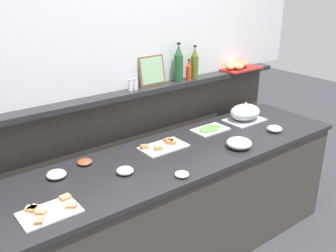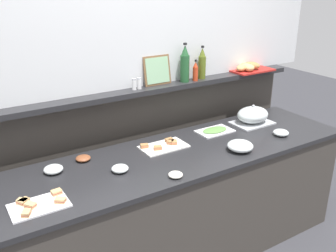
{
  "view_description": "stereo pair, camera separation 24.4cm",
  "coord_description": "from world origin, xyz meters",
  "px_view_note": "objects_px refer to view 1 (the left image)",
  "views": [
    {
      "loc": [
        -1.56,
        -1.91,
        2.06
      ],
      "look_at": [
        -0.01,
        0.1,
        1.06
      ],
      "focal_mm": 40.83,
      "sensor_mm": 36.0,
      "label": 1
    },
    {
      "loc": [
        -1.36,
        -2.05,
        2.06
      ],
      "look_at": [
        -0.01,
        0.1,
        1.06
      ],
      "focal_mm": 40.83,
      "sensor_mm": 36.0,
      "label": 2
    }
  ],
  "objects_px": {
    "condiment_bowl_dark": "(182,174)",
    "bread_basket": "(238,66)",
    "cold_cuts_platter": "(210,129)",
    "glass_bowl_large": "(56,175)",
    "salt_shaker": "(130,85)",
    "framed_picture": "(152,71)",
    "serving_cloche": "(245,113)",
    "glass_bowl_small": "(125,171)",
    "hot_sauce_bottle": "(189,71)",
    "glass_bowl_extra": "(239,143)",
    "sandwich_platter_front": "(163,146)",
    "glass_bowl_medium": "(275,129)",
    "sandwich_platter_rear": "(49,211)",
    "pepper_shaker": "(135,84)",
    "wine_bottle_green": "(179,64)",
    "condiment_bowl_red": "(85,162)",
    "olive_oil_bottle": "(195,63)"
  },
  "relations": [
    {
      "from": "condiment_bowl_dark",
      "to": "bread_basket",
      "type": "bearing_deg",
      "value": 30.23
    },
    {
      "from": "cold_cuts_platter",
      "to": "glass_bowl_large",
      "type": "relative_size",
      "value": 2.37
    },
    {
      "from": "salt_shaker",
      "to": "framed_picture",
      "type": "distance_m",
      "value": 0.24
    },
    {
      "from": "serving_cloche",
      "to": "glass_bowl_large",
      "type": "bearing_deg",
      "value": 179.01
    },
    {
      "from": "glass_bowl_small",
      "to": "condiment_bowl_dark",
      "type": "bearing_deg",
      "value": -43.49
    },
    {
      "from": "cold_cuts_platter",
      "to": "hot_sauce_bottle",
      "type": "relative_size",
      "value": 1.67
    },
    {
      "from": "glass_bowl_extra",
      "to": "salt_shaker",
      "type": "distance_m",
      "value": 0.92
    },
    {
      "from": "sandwich_platter_front",
      "to": "glass_bowl_medium",
      "type": "relative_size",
      "value": 2.81
    },
    {
      "from": "sandwich_platter_front",
      "to": "glass_bowl_extra",
      "type": "bearing_deg",
      "value": -38.55
    },
    {
      "from": "sandwich_platter_rear",
      "to": "pepper_shaker",
      "type": "relative_size",
      "value": 3.6
    },
    {
      "from": "sandwich_platter_rear",
      "to": "pepper_shaker",
      "type": "xyz_separation_m",
      "value": [
        0.97,
        0.63,
        0.4
      ]
    },
    {
      "from": "glass_bowl_medium",
      "to": "cold_cuts_platter",
      "type": "bearing_deg",
      "value": 139.22
    },
    {
      "from": "salt_shaker",
      "to": "serving_cloche",
      "type": "bearing_deg",
      "value": -18.61
    },
    {
      "from": "glass_bowl_large",
      "to": "glass_bowl_medium",
      "type": "relative_size",
      "value": 1.01
    },
    {
      "from": "sandwich_platter_rear",
      "to": "bread_basket",
      "type": "xyz_separation_m",
      "value": [
        2.09,
        0.62,
        0.39
      ]
    },
    {
      "from": "sandwich_platter_front",
      "to": "pepper_shaker",
      "type": "height_order",
      "value": "pepper_shaker"
    },
    {
      "from": "wine_bottle_green",
      "to": "serving_cloche",
      "type": "bearing_deg",
      "value": -32.81
    },
    {
      "from": "cold_cuts_platter",
      "to": "glass_bowl_extra",
      "type": "xyz_separation_m",
      "value": [
        -0.07,
        -0.38,
        0.02
      ]
    },
    {
      "from": "hot_sauce_bottle",
      "to": "sandwich_platter_front",
      "type": "bearing_deg",
      "value": -148.42
    },
    {
      "from": "serving_cloche",
      "to": "pepper_shaker",
      "type": "xyz_separation_m",
      "value": [
        -0.91,
        0.32,
        0.34
      ]
    },
    {
      "from": "cold_cuts_platter",
      "to": "condiment_bowl_dark",
      "type": "height_order",
      "value": "condiment_bowl_dark"
    },
    {
      "from": "framed_picture",
      "to": "serving_cloche",
      "type": "bearing_deg",
      "value": -26.35
    },
    {
      "from": "wine_bottle_green",
      "to": "framed_picture",
      "type": "height_order",
      "value": "wine_bottle_green"
    },
    {
      "from": "condiment_bowl_dark",
      "to": "glass_bowl_medium",
      "type": "bearing_deg",
      "value": 6.4
    },
    {
      "from": "cold_cuts_platter",
      "to": "condiment_bowl_red",
      "type": "xyz_separation_m",
      "value": [
        -1.09,
        0.07,
        0.01
      ]
    },
    {
      "from": "sandwich_platter_rear",
      "to": "glass_bowl_large",
      "type": "bearing_deg",
      "value": 61.48
    },
    {
      "from": "pepper_shaker",
      "to": "condiment_bowl_red",
      "type": "bearing_deg",
      "value": -158.02
    },
    {
      "from": "sandwich_platter_front",
      "to": "serving_cloche",
      "type": "height_order",
      "value": "serving_cloche"
    },
    {
      "from": "cold_cuts_platter",
      "to": "sandwich_platter_rear",
      "type": "bearing_deg",
      "value": -167.41
    },
    {
      "from": "serving_cloche",
      "to": "bread_basket",
      "type": "relative_size",
      "value": 0.84
    },
    {
      "from": "glass_bowl_extra",
      "to": "pepper_shaker",
      "type": "height_order",
      "value": "pepper_shaker"
    },
    {
      "from": "glass_bowl_medium",
      "to": "olive_oil_bottle",
      "type": "distance_m",
      "value": 0.85
    },
    {
      "from": "sandwich_platter_front",
      "to": "hot_sauce_bottle",
      "type": "bearing_deg",
      "value": 31.58
    },
    {
      "from": "hot_sauce_bottle",
      "to": "bread_basket",
      "type": "bearing_deg",
      "value": 1.09
    },
    {
      "from": "hot_sauce_bottle",
      "to": "salt_shaker",
      "type": "bearing_deg",
      "value": 177.38
    },
    {
      "from": "pepper_shaker",
      "to": "cold_cuts_platter",
      "type": "bearing_deg",
      "value": -29.56
    },
    {
      "from": "condiment_bowl_dark",
      "to": "framed_picture",
      "type": "bearing_deg",
      "value": 66.71
    },
    {
      "from": "pepper_shaker",
      "to": "sandwich_platter_front",
      "type": "bearing_deg",
      "value": -87.3
    },
    {
      "from": "serving_cloche",
      "to": "hot_sauce_bottle",
      "type": "relative_size",
      "value": 1.93
    },
    {
      "from": "glass_bowl_large",
      "to": "serving_cloche",
      "type": "bearing_deg",
      "value": -0.99
    },
    {
      "from": "serving_cloche",
      "to": "glass_bowl_extra",
      "type": "height_order",
      "value": "serving_cloche"
    },
    {
      "from": "condiment_bowl_dark",
      "to": "salt_shaker",
      "type": "xyz_separation_m",
      "value": [
        0.11,
        0.76,
        0.39
      ]
    },
    {
      "from": "salt_shaker",
      "to": "bread_basket",
      "type": "bearing_deg",
      "value": -0.69
    },
    {
      "from": "cold_cuts_platter",
      "to": "wine_bottle_green",
      "type": "bearing_deg",
      "value": 109.7
    },
    {
      "from": "olive_oil_bottle",
      "to": "hot_sauce_bottle",
      "type": "height_order",
      "value": "olive_oil_bottle"
    },
    {
      "from": "sandwich_platter_rear",
      "to": "olive_oil_bottle",
      "type": "xyz_separation_m",
      "value": [
        1.57,
        0.63,
        0.48
      ]
    },
    {
      "from": "olive_oil_bottle",
      "to": "salt_shaker",
      "type": "relative_size",
      "value": 3.17
    },
    {
      "from": "glass_bowl_medium",
      "to": "wine_bottle_green",
      "type": "height_order",
      "value": "wine_bottle_green"
    },
    {
      "from": "glass_bowl_small",
      "to": "salt_shaker",
      "type": "height_order",
      "value": "salt_shaker"
    },
    {
      "from": "sandwich_platter_front",
      "to": "bread_basket",
      "type": "height_order",
      "value": "bread_basket"
    }
  ]
}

